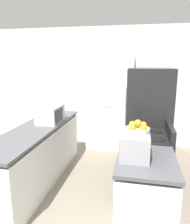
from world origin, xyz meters
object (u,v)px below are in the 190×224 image
(microwave, at_px, (50,114))
(stove, at_px, (146,164))
(toaster_oven, at_px, (135,144))
(pantry_cabinet, at_px, (110,104))
(fruit_bowl, at_px, (138,128))
(refrigerator, at_px, (148,121))

(microwave, bearing_deg, stove, -11.62)
(stove, distance_m, toaster_oven, 0.93)
(pantry_cabinet, height_order, microwave, pantry_cabinet)
(stove, relative_size, fruit_bowl, 4.21)
(pantry_cabinet, xyz_separation_m, refrigerator, (0.78, -0.88, -0.10))
(stove, height_order, toaster_oven, toaster_oven)
(toaster_oven, bearing_deg, fruit_bowl, 25.39)
(pantry_cabinet, distance_m, refrigerator, 1.18)
(microwave, height_order, fruit_bowl, fruit_bowl)
(refrigerator, bearing_deg, pantry_cabinet, 131.34)
(microwave, bearing_deg, refrigerator, 16.74)
(refrigerator, height_order, fruit_bowl, refrigerator)
(pantry_cabinet, xyz_separation_m, toaster_oven, (0.60, -2.40, 0.04))
(stove, distance_m, microwave, 1.67)
(pantry_cabinet, distance_m, stove, 1.90)
(microwave, distance_m, fruit_bowl, 1.75)
(toaster_oven, relative_size, fruit_bowl, 1.82)
(stove, xyz_separation_m, microwave, (-1.53, 0.32, 0.57))
(pantry_cabinet, bearing_deg, fruit_bowl, -75.51)
(pantry_cabinet, bearing_deg, microwave, -120.25)
(stove, relative_size, toaster_oven, 2.31)
(toaster_oven, distance_m, fruit_bowl, 0.17)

